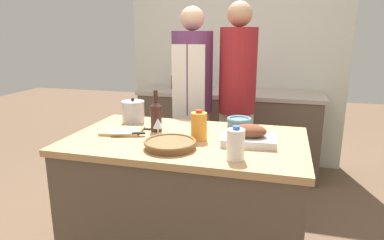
# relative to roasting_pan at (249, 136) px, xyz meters

# --- Properties ---
(kitchen_island) EXTENTS (1.44, 0.86, 0.86)m
(kitchen_island) POSITION_rel_roasting_pan_xyz_m (-0.38, 0.02, -0.48)
(kitchen_island) COLOR brown
(kitchen_island) RESTS_ON ground_plane
(back_counter) EXTENTS (1.93, 0.60, 0.88)m
(back_counter) POSITION_rel_roasting_pan_xyz_m (-0.38, 1.68, -0.47)
(back_counter) COLOR brown
(back_counter) RESTS_ON ground_plane
(back_wall) EXTENTS (2.43, 0.10, 2.55)m
(back_wall) POSITION_rel_roasting_pan_xyz_m (-0.38, 2.03, 0.37)
(back_wall) COLOR silver
(back_wall) RESTS_ON ground_plane
(roasting_pan) EXTENTS (0.32, 0.24, 0.12)m
(roasting_pan) POSITION_rel_roasting_pan_xyz_m (0.00, 0.00, 0.00)
(roasting_pan) COLOR #BCBCC1
(roasting_pan) RESTS_ON kitchen_island
(wicker_basket) EXTENTS (0.30, 0.30, 0.05)m
(wicker_basket) POSITION_rel_roasting_pan_xyz_m (-0.41, -0.20, -0.02)
(wicker_basket) COLOR brown
(wicker_basket) RESTS_ON kitchen_island
(cutting_board) EXTENTS (0.28, 0.23, 0.02)m
(cutting_board) POSITION_rel_roasting_pan_xyz_m (-0.81, 0.01, -0.04)
(cutting_board) COLOR tan
(cutting_board) RESTS_ON kitchen_island
(stock_pot) EXTENTS (0.16, 0.16, 0.18)m
(stock_pot) POSITION_rel_roasting_pan_xyz_m (-0.85, 0.27, 0.03)
(stock_pot) COLOR #B7B7BC
(stock_pot) RESTS_ON kitchen_island
(mixing_bowl) EXTENTS (0.17, 0.17, 0.07)m
(mixing_bowl) POSITION_rel_roasting_pan_xyz_m (-0.10, 0.35, -0.01)
(mixing_bowl) COLOR slate
(mixing_bowl) RESTS_ON kitchen_island
(juice_jug) EXTENTS (0.10, 0.10, 0.18)m
(juice_jug) POSITION_rel_roasting_pan_xyz_m (-0.30, 0.00, 0.04)
(juice_jug) COLOR orange
(juice_jug) RESTS_ON kitchen_island
(milk_jug) EXTENTS (0.09, 0.09, 0.18)m
(milk_jug) POSITION_rel_roasting_pan_xyz_m (-0.04, -0.27, 0.04)
(milk_jug) COLOR white
(milk_jug) RESTS_ON kitchen_island
(wine_bottle_green) EXTENTS (0.07, 0.07, 0.27)m
(wine_bottle_green) POSITION_rel_roasting_pan_xyz_m (-0.61, 0.11, 0.06)
(wine_bottle_green) COLOR #381E19
(wine_bottle_green) RESTS_ON kitchen_island
(wine_glass_left) EXTENTS (0.06, 0.06, 0.12)m
(wine_glass_left) POSITION_rel_roasting_pan_xyz_m (-0.33, 0.13, 0.04)
(wine_glass_left) COLOR silver
(wine_glass_left) RESTS_ON kitchen_island
(wine_glass_right) EXTENTS (0.06, 0.06, 0.11)m
(wine_glass_right) POSITION_rel_roasting_pan_xyz_m (-0.56, 0.00, 0.03)
(wine_glass_right) COLOR silver
(wine_glass_right) RESTS_ON kitchen_island
(knife_chef) EXTENTS (0.27, 0.06, 0.01)m
(knife_chef) POSITION_rel_roasting_pan_xyz_m (-0.75, 0.11, -0.04)
(knife_chef) COLOR #B7B7BC
(knife_chef) RESTS_ON kitchen_island
(knife_paring) EXTENTS (0.21, 0.10, 0.01)m
(knife_paring) POSITION_rel_roasting_pan_xyz_m (-0.73, -0.05, -0.02)
(knife_paring) COLOR #B7B7BC
(knife_paring) RESTS_ON cutting_board
(stand_mixer) EXTENTS (0.18, 0.14, 0.30)m
(stand_mixer) POSITION_rel_roasting_pan_xyz_m (-0.83, 1.57, 0.10)
(stand_mixer) COLOR #B22323
(stand_mixer) RESTS_ON back_counter
(condiment_bottle_tall) EXTENTS (0.05, 0.05, 0.16)m
(condiment_bottle_tall) POSITION_rel_roasting_pan_xyz_m (-1.02, 1.68, 0.05)
(condiment_bottle_tall) COLOR maroon
(condiment_bottle_tall) RESTS_ON back_counter
(condiment_bottle_short) EXTENTS (0.06, 0.06, 0.19)m
(condiment_bottle_short) POSITION_rel_roasting_pan_xyz_m (-0.23, 1.69, 0.06)
(condiment_bottle_short) COLOR #B28E2D
(condiment_bottle_short) RESTS_ON back_counter
(condiment_bottle_extra) EXTENTS (0.06, 0.06, 0.17)m
(condiment_bottle_extra) POSITION_rel_roasting_pan_xyz_m (-0.81, 1.83, 0.05)
(condiment_bottle_extra) COLOR #332D28
(condiment_bottle_extra) RESTS_ON back_counter
(person_cook_aproned) EXTENTS (0.35, 0.36, 1.70)m
(person_cook_aproned) POSITION_rel_roasting_pan_xyz_m (-0.59, 0.91, 0.03)
(person_cook_aproned) COLOR beige
(person_cook_aproned) RESTS_ON ground_plane
(person_cook_guest) EXTENTS (0.31, 0.31, 1.73)m
(person_cook_guest) POSITION_rel_roasting_pan_xyz_m (-0.20, 0.93, 0.06)
(person_cook_guest) COLOR beige
(person_cook_guest) RESTS_ON ground_plane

